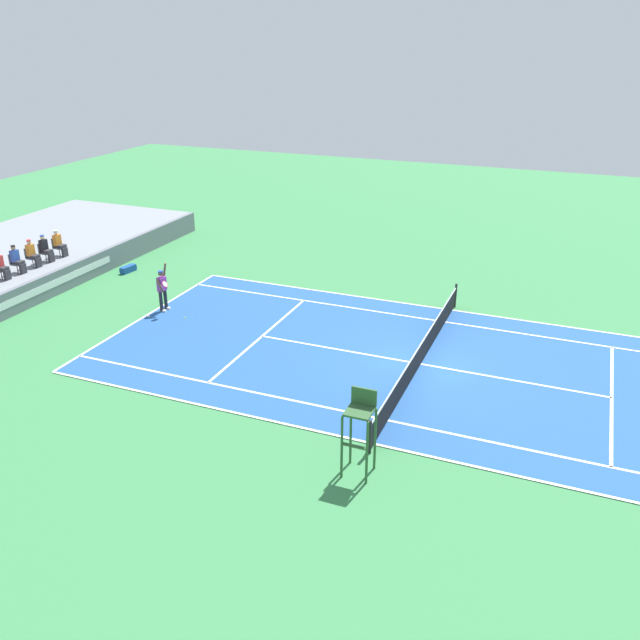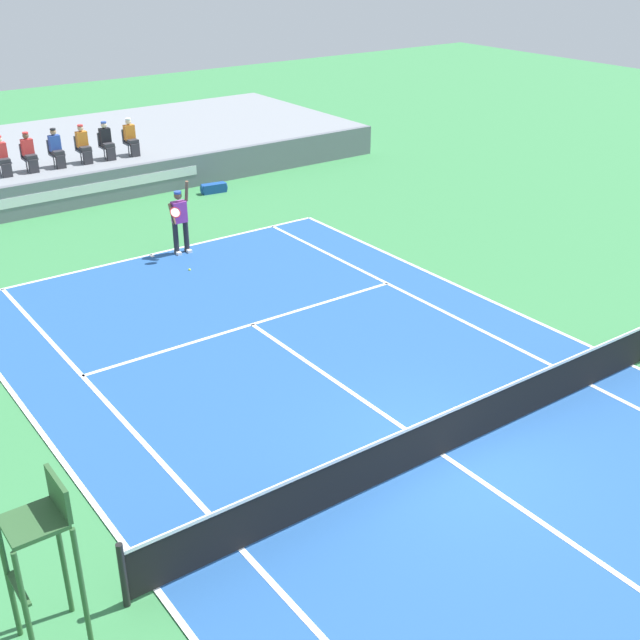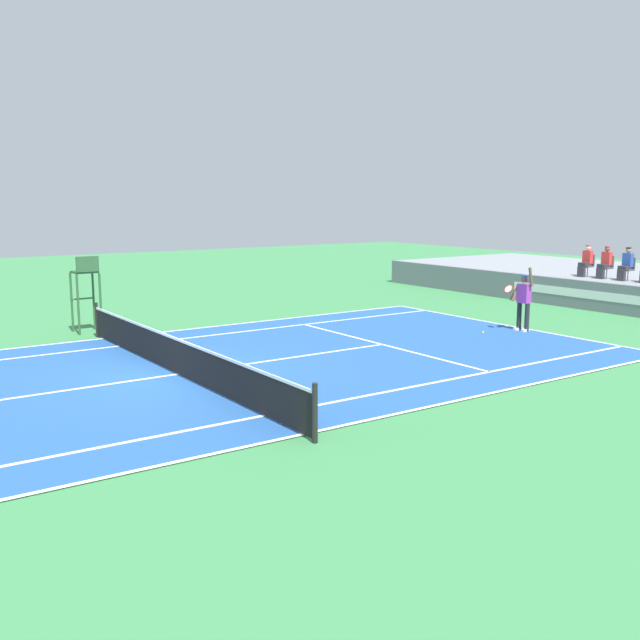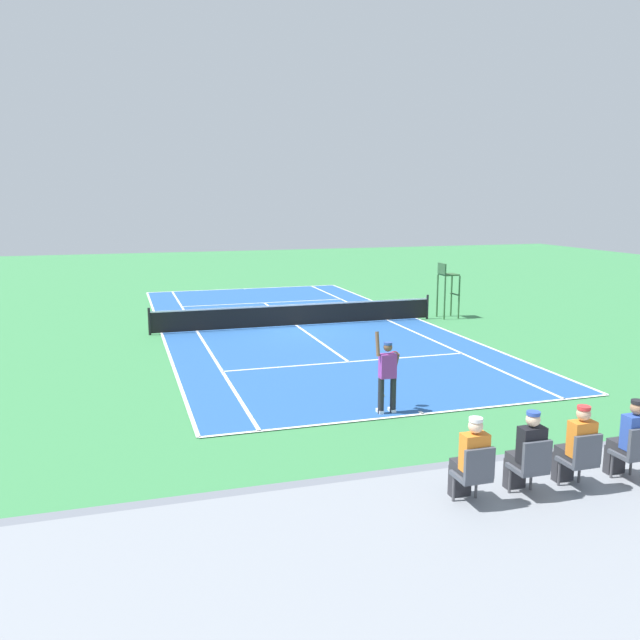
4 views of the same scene
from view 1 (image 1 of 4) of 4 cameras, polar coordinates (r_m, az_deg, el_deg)
The scene contains 13 objects.
ground_plane at distance 24.37m, azimuth 8.63°, elevation -3.79°, with size 80.00×80.00×0.00m, color #387F47.
court at distance 24.37m, azimuth 8.63°, elevation -3.77°, with size 11.08×23.88×0.03m.
net at distance 24.14m, azimuth 8.70°, elevation -2.69°, with size 11.98×0.10×1.07m.
barrier_wall at distance 32.24m, azimuth -22.43°, elevation 2.61°, with size 24.42×0.25×1.11m.
spectator_seated_1 at distance 32.14m, azimuth -25.65°, elevation 4.21°, with size 0.44×0.60×1.27m.
spectator_seated_2 at distance 32.72m, azimuth -24.52°, elevation 4.72°, with size 0.44×0.60×1.27m.
spectator_seated_3 at distance 33.32m, azimuth -23.41°, elevation 5.22°, with size 0.44×0.60×1.27m.
spectator_seated_4 at distance 33.88m, azimuth -22.44°, elevation 5.66°, with size 0.44×0.60×1.27m.
spectator_seated_5 at distance 34.49m, azimuth -21.44°, elevation 6.10°, with size 0.44×0.60×1.27m.
tennis_player at distance 29.14m, azimuth -13.34°, elevation 2.60°, with size 0.76×0.62×2.08m.
tennis_ball at distance 28.45m, azimuth -11.52°, elevation 0.16°, with size 0.07×0.07×0.07m, color #D1E533.
umpire_chair at distance 17.82m, azimuth 3.44°, elevation -8.74°, with size 0.77×0.77×2.44m.
equipment_bag at distance 34.74m, azimuth -16.10°, elevation 4.22°, with size 0.94×0.44×0.32m.
Camera 1 is at (-21.22, -4.70, 11.02)m, focal length 37.39 mm.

